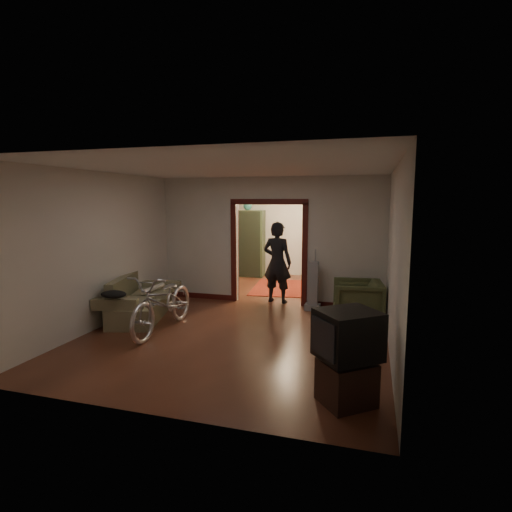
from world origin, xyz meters
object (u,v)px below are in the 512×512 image
at_px(person, 277,262).
at_px(desk, 336,268).
at_px(armchair, 357,302).
at_px(locker, 248,243).
at_px(sofa, 141,297).
at_px(bicycle, 164,302).

distance_m(person, desk, 3.12).
height_order(armchair, desk, armchair).
bearing_deg(locker, person, -65.56).
relative_size(sofa, person, 0.99).
height_order(armchair, person, person).
bearing_deg(bicycle, person, 60.19).
relative_size(sofa, desk, 1.83).
height_order(sofa, person, person).
bearing_deg(armchair, bicycle, -73.23).
relative_size(bicycle, locker, 1.00).
bearing_deg(desk, person, -121.04).
bearing_deg(person, desk, -101.09).
height_order(person, desk, person).
bearing_deg(locker, bicycle, -92.96).
bearing_deg(bicycle, locker, 91.52).
height_order(sofa, armchair, sofa).
bearing_deg(person, locker, -51.84).
height_order(bicycle, armchair, bicycle).
bearing_deg(locker, armchair, -54.23).
distance_m(armchair, person, 2.18).
height_order(sofa, locker, locker).
height_order(sofa, bicycle, bicycle).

